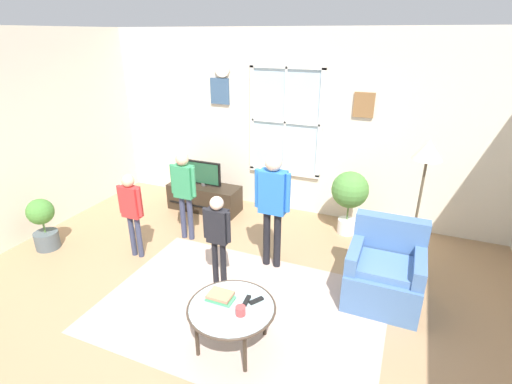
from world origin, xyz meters
The scene contains 18 objects.
ground_plane centered at (0.00, 0.00, -0.01)m, with size 6.82×5.88×0.02m, color #9E7A56.
back_wall centered at (-0.01, 2.70, 1.39)m, with size 6.22×0.17×2.77m.
area_rug centered at (0.24, 0.10, 0.00)m, with size 2.91×2.00×0.01m, color tan.
tv_stand centered at (-1.31, 2.08, 0.21)m, with size 1.17×0.45×0.42m.
television centered at (-1.31, 2.08, 0.63)m, with size 0.60×0.08×0.40m.
armchair centered at (1.60, 0.84, 0.33)m, with size 0.76×0.74×0.87m.
coffee_table centered at (0.39, -0.39, 0.41)m, with size 0.80×0.80×0.44m.
book_stack centered at (0.25, -0.34, 0.47)m, with size 0.25×0.17×0.07m.
cup centered at (0.50, -0.45, 0.48)m, with size 0.09×0.09×0.08m, color #BF3F3F.
remote_near_books centered at (0.48, -0.27, 0.45)m, with size 0.04×0.14×0.02m, color black.
remote_near_cup centered at (0.57, -0.24, 0.45)m, with size 0.04×0.14×0.02m, color black.
person_red_shirt centered at (-1.42, 0.51, 0.70)m, with size 0.34×0.15×1.12m.
person_blue_shirt centered at (0.26, 0.98, 0.91)m, with size 0.44×0.20×1.45m.
person_black_shirt centered at (-0.15, 0.39, 0.69)m, with size 0.33×0.15×1.10m.
person_green_shirt centered at (-1.06, 1.16, 0.79)m, with size 0.38×0.17×1.25m.
potted_plant_by_window centered at (0.97, 2.17, 0.62)m, with size 0.51×0.51×0.93m.
potted_plant_corner centered at (-2.66, 0.20, 0.39)m, with size 0.34×0.34×0.71m.
floor_lamp centered at (1.84, 1.54, 1.36)m, with size 0.32×0.32×1.63m.
Camera 1 is at (1.63, -2.80, 2.69)m, focal length 26.55 mm.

